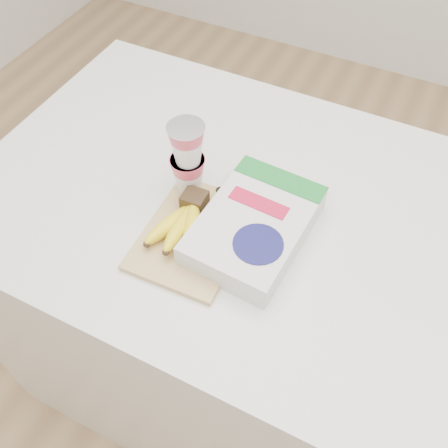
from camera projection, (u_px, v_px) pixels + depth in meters
name	position (u px, v px, depth m)	size (l,w,h in m)	color
table	(241.00, 306.00, 1.41)	(1.20, 0.80, 0.90)	silver
cutting_board	(194.00, 235.00, 0.99)	(0.19, 0.26, 0.01)	tan
bananas	(183.00, 222.00, 0.98)	(0.12, 0.17, 0.05)	#382816
yogurt_stack	(188.00, 157.00, 0.99)	(0.08, 0.08, 0.17)	white
cereal_box	(254.00, 226.00, 0.98)	(0.21, 0.29, 0.06)	white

